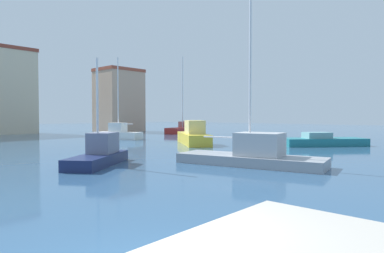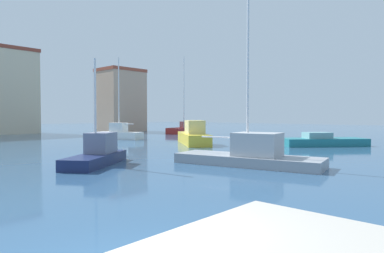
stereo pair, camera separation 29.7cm
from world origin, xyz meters
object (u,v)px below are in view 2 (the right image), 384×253
(sailboat_red_inner_mooring, at_px, (184,129))
(motorboat_yellow_center_channel, at_px, (194,136))
(sailboat_navy_mid_harbor, at_px, (98,153))
(motorboat_teal_outer_mooring, at_px, (323,141))
(sailboat_grey_distant_east, at_px, (251,153))
(sailboat_white_far_left, at_px, (119,133))

(sailboat_red_inner_mooring, distance_m, motorboat_yellow_center_channel, 19.56)
(sailboat_navy_mid_harbor, bearing_deg, sailboat_red_inner_mooring, 35.85)
(motorboat_teal_outer_mooring, distance_m, motorboat_yellow_center_channel, 11.20)
(sailboat_grey_distant_east, relative_size, sailboat_white_far_left, 1.42)
(sailboat_white_far_left, distance_m, motorboat_yellow_center_channel, 10.48)
(sailboat_navy_mid_harbor, bearing_deg, sailboat_grey_distant_east, -49.49)
(sailboat_grey_distant_east, bearing_deg, motorboat_teal_outer_mooring, 6.95)
(sailboat_white_far_left, xyz_separation_m, motorboat_yellow_center_channel, (0.77, -10.45, 0.10))
(sailboat_grey_distant_east, height_order, motorboat_yellow_center_channel, sailboat_grey_distant_east)
(sailboat_navy_mid_harbor, height_order, motorboat_yellow_center_channel, sailboat_navy_mid_harbor)
(sailboat_navy_mid_harbor, xyz_separation_m, motorboat_teal_outer_mooring, (19.06, -4.45, -0.19))
(sailboat_red_inner_mooring, height_order, sailboat_white_far_left, sailboat_red_inner_mooring)
(sailboat_red_inner_mooring, relative_size, motorboat_teal_outer_mooring, 1.64)
(sailboat_navy_mid_harbor, height_order, sailboat_grey_distant_east, sailboat_grey_distant_east)
(sailboat_white_far_left, xyz_separation_m, motorboat_teal_outer_mooring, (6.92, -19.81, -0.24))
(sailboat_grey_distant_east, height_order, motorboat_teal_outer_mooring, sailboat_grey_distant_east)
(sailboat_grey_distant_east, bearing_deg, motorboat_yellow_center_channel, 55.23)
(motorboat_teal_outer_mooring, relative_size, motorboat_yellow_center_channel, 0.99)
(sailboat_red_inner_mooring, relative_size, motorboat_yellow_center_channel, 1.63)
(motorboat_yellow_center_channel, bearing_deg, sailboat_navy_mid_harbor, -159.21)
(sailboat_navy_mid_harbor, distance_m, sailboat_white_far_left, 19.57)
(sailboat_navy_mid_harbor, xyz_separation_m, sailboat_grey_distant_east, (5.24, -6.14, 0.04))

